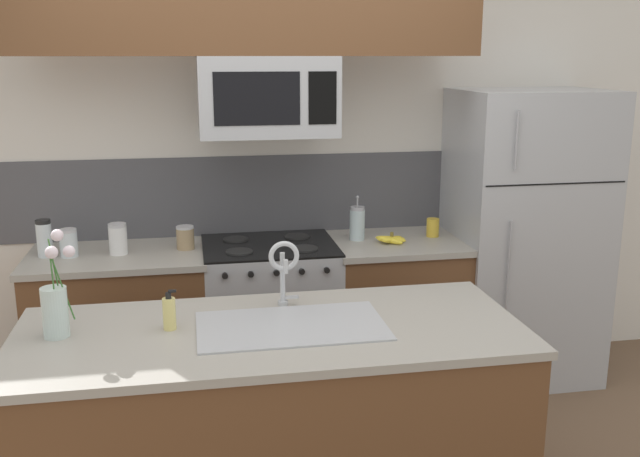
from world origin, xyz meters
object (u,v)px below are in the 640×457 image
(storage_jar_tall, at_px, (44,238))
(banana_bunch, at_px, (392,240))
(storage_jar_squat, at_px, (185,238))
(coffee_tin, at_px, (433,228))
(storage_jar_short, at_px, (118,239))
(microwave, at_px, (267,96))
(stove_range, at_px, (271,320))
(french_press, at_px, (357,223))
(dish_soap_bottle, at_px, (169,313))
(storage_jar_medium, at_px, (69,243))
(sink_faucet, at_px, (284,265))
(refrigerator, at_px, (522,236))
(flower_vase, at_px, (56,308))

(storage_jar_tall, distance_m, banana_bunch, 1.94)
(storage_jar_tall, bearing_deg, storage_jar_squat, 1.71)
(coffee_tin, bearing_deg, storage_jar_short, -178.19)
(microwave, height_order, storage_jar_squat, microwave)
(stove_range, bearing_deg, storage_jar_squat, 175.81)
(storage_jar_tall, height_order, banana_bunch, storage_jar_tall)
(french_press, bearing_deg, stove_range, -173.54)
(storage_jar_tall, relative_size, banana_bunch, 1.08)
(storage_jar_tall, relative_size, dish_soap_bottle, 1.25)
(stove_range, bearing_deg, storage_jar_short, -179.45)
(french_press, xyz_separation_m, dish_soap_bottle, (-1.07, -1.25, -0.03))
(storage_jar_medium, xyz_separation_m, storage_jar_short, (0.26, 0.00, 0.01))
(stove_range, bearing_deg, french_press, 6.46)
(storage_jar_squat, height_order, coffee_tin, storage_jar_squat)
(stove_range, xyz_separation_m, sink_faucet, (-0.05, -1.03, 0.65))
(storage_jar_squat, height_order, french_press, french_press)
(microwave, relative_size, dish_soap_bottle, 4.51)
(refrigerator, xyz_separation_m, storage_jar_short, (-2.40, -0.03, 0.10))
(coffee_tin, height_order, dish_soap_bottle, dish_soap_bottle)
(refrigerator, bearing_deg, banana_bunch, -174.68)
(banana_bunch, xyz_separation_m, sink_faucet, (-0.76, -0.97, 0.18))
(storage_jar_medium, height_order, coffee_tin, storage_jar_medium)
(sink_faucet, bearing_deg, refrigerator, 32.97)
(microwave, relative_size, french_press, 2.79)
(stove_range, height_order, banana_bunch, banana_bunch)
(microwave, relative_size, storage_jar_squat, 5.66)
(stove_range, height_order, storage_jar_squat, storage_jar_squat)
(microwave, bearing_deg, stove_range, 90.16)
(storage_jar_squat, relative_size, dish_soap_bottle, 0.80)
(storage_jar_short, distance_m, banana_bunch, 1.55)
(storage_jar_tall, xyz_separation_m, storage_jar_squat, (0.75, 0.02, -0.04))
(stove_range, bearing_deg, storage_jar_medium, -179.40)
(storage_jar_medium, height_order, dish_soap_bottle, dish_soap_bottle)
(microwave, relative_size, flower_vase, 1.77)
(storage_jar_medium, distance_m, banana_bunch, 1.81)
(stove_range, distance_m, flower_vase, 1.63)
(stove_range, relative_size, storage_jar_medium, 6.04)
(storage_jar_medium, bearing_deg, banana_bunch, -1.54)
(microwave, relative_size, coffee_tin, 6.77)
(microwave, height_order, dish_soap_bottle, microwave)
(dish_soap_bottle, bearing_deg, storage_jar_medium, 115.47)
(storage_jar_squat, xyz_separation_m, sink_faucet, (0.42, -1.07, 0.13))
(stove_range, bearing_deg, flower_vase, -129.24)
(dish_soap_bottle, bearing_deg, stove_range, 65.68)
(sink_faucet, bearing_deg, french_press, 61.89)
(french_press, bearing_deg, sink_faucet, -118.11)
(storage_jar_medium, xyz_separation_m, sink_faucet, (1.04, -1.02, 0.12))
(french_press, distance_m, coffee_tin, 0.47)
(storage_jar_medium, relative_size, coffee_tin, 1.40)
(coffee_tin, bearing_deg, banana_bunch, -159.08)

